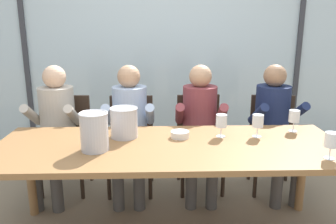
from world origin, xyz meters
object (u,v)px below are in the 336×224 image
(chair_near_curtain, at_px, (67,135))
(ice_bucket_primary, at_px, (124,122))
(wine_glass_center_pour, at_px, (221,122))
(chair_center, at_px, (199,134))
(person_beige_jumper, at_px, (55,123))
(ice_bucket_secondary, at_px, (94,131))
(dining_table, at_px, (170,154))
(chair_right_of_center, at_px, (273,135))
(wine_glass_by_right_taster, at_px, (258,122))
(person_pale_blue_shirt, at_px, (130,122))
(wine_glass_near_bucket, at_px, (294,117))
(chair_left_of_center, at_px, (131,135))
(tasting_bowl, at_px, (180,134))
(person_navy_polo, at_px, (275,121))
(person_maroon_top, at_px, (200,122))
(wine_glass_by_left_taster, at_px, (331,140))

(chair_near_curtain, bearing_deg, ice_bucket_primary, -46.87)
(wine_glass_center_pour, bearing_deg, chair_center, 95.89)
(person_beige_jumper, xyz_separation_m, ice_bucket_secondary, (0.51, -0.82, 0.18))
(dining_table, xyz_separation_m, chair_center, (0.32, 0.89, -0.15))
(chair_right_of_center, relative_size, wine_glass_by_right_taster, 5.17)
(person_pale_blue_shirt, relative_size, ice_bucket_primary, 5.30)
(chair_center, relative_size, wine_glass_center_pour, 5.17)
(dining_table, relative_size, person_beige_jumper, 2.05)
(chair_center, bearing_deg, person_pale_blue_shirt, -168.41)
(person_beige_jumper, bearing_deg, person_pale_blue_shirt, 3.80)
(chair_near_curtain, distance_m, person_beige_jumper, 0.25)
(wine_glass_near_bucket, bearing_deg, chair_near_curtain, 162.60)
(chair_near_curtain, xyz_separation_m, wine_glass_by_right_taster, (1.64, -0.74, 0.33))
(person_pale_blue_shirt, relative_size, wine_glass_by_right_taster, 7.01)
(chair_near_curtain, relative_size, wine_glass_center_pour, 5.17)
(wine_glass_near_bucket, distance_m, wine_glass_by_right_taster, 0.35)
(person_pale_blue_shirt, xyz_separation_m, ice_bucket_primary, (0.01, -0.54, 0.16))
(chair_left_of_center, distance_m, wine_glass_center_pour, 1.07)
(chair_near_curtain, distance_m, tasting_bowl, 1.31)
(chair_near_curtain, height_order, ice_bucket_secondary, ice_bucket_secondary)
(chair_center, relative_size, person_pale_blue_shirt, 0.74)
(ice_bucket_secondary, bearing_deg, chair_left_of_center, 79.92)
(chair_near_curtain, bearing_deg, tasting_bowl, -33.51)
(person_navy_polo, bearing_deg, person_beige_jumper, 174.33)
(chair_near_curtain, xyz_separation_m, person_maroon_top, (1.28, -0.17, 0.17))
(person_pale_blue_shirt, distance_m, ice_bucket_secondary, 0.85)
(chair_center, xyz_separation_m, ice_bucket_secondary, (-0.84, -0.97, 0.35))
(person_navy_polo, bearing_deg, dining_table, -149.99)
(wine_glass_by_left_taster, relative_size, wine_glass_near_bucket, 1.00)
(chair_near_curtain, distance_m, person_navy_polo, 2.00)
(ice_bucket_secondary, xyz_separation_m, wine_glass_near_bucket, (1.51, 0.37, -0.01))
(tasting_bowl, xyz_separation_m, wine_glass_center_pour, (0.31, 0.01, 0.09))
(wine_glass_by_left_taster, bearing_deg, person_navy_polo, 89.96)
(chair_center, bearing_deg, person_navy_polo, -14.82)
(chair_center, height_order, person_maroon_top, person_maroon_top)
(person_navy_polo, relative_size, tasting_bowl, 8.73)
(wine_glass_center_pour, bearing_deg, person_maroon_top, 99.00)
(chair_left_of_center, xyz_separation_m, wine_glass_near_bucket, (1.34, -0.59, 0.34))
(dining_table, distance_m, ice_bucket_secondary, 0.56)
(wine_glass_by_left_taster, relative_size, wine_glass_center_pour, 1.00)
(chair_near_curtain, bearing_deg, dining_table, -41.15)
(ice_bucket_primary, bearing_deg, tasting_bowl, -3.81)
(tasting_bowl, distance_m, wine_glass_near_bucket, 0.93)
(ice_bucket_primary, bearing_deg, wine_glass_by_left_taster, -19.21)
(chair_near_curtain, xyz_separation_m, ice_bucket_secondary, (0.46, -0.98, 0.35))
(person_navy_polo, height_order, ice_bucket_primary, person_navy_polo)
(chair_right_of_center, relative_size, wine_glass_center_pour, 5.17)
(chair_left_of_center, bearing_deg, ice_bucket_primary, -88.93)
(chair_center, relative_size, person_navy_polo, 0.74)
(ice_bucket_primary, xyz_separation_m, ice_bucket_secondary, (-0.17, -0.27, 0.02))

